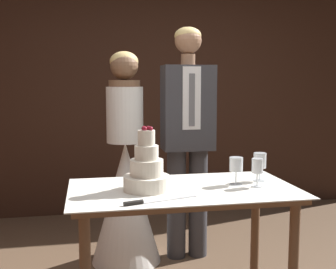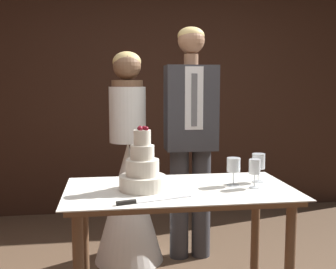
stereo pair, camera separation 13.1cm
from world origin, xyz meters
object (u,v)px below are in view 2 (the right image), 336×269
bride (128,185)px  cake_table (180,207)px  tiered_cake (142,171)px  groom (191,132)px  wine_glass_middle (258,162)px  cake_knife (140,201)px  wine_glass_far (234,166)px  wine_glass_near (255,168)px

bride → cake_table: bearing=-75.0°
tiered_cake → groom: (0.46, 0.92, 0.11)m
wine_glass_middle → groom: bearing=106.6°
cake_knife → groom: 1.29m
wine_glass_far → groom: size_ratio=0.09×
wine_glass_near → bride: bearing=124.6°
cake_knife → bride: 1.20m
wine_glass_far → tiered_cake: bearing=-177.3°
wine_glass_near → wine_glass_far: (-0.10, 0.07, 0.00)m
tiered_cake → wine_glass_far: 0.53m
cake_table → cake_knife: 0.38m
wine_glass_far → groom: bearing=94.7°
tiered_cake → wine_glass_middle: bearing=7.3°
cake_table → wine_glass_middle: wine_glass_middle is taller
wine_glass_far → bride: size_ratio=0.10×
wine_glass_middle → groom: groom is taller
cake_knife → wine_glass_near: size_ratio=2.40×
cake_table → groom: size_ratio=0.71×
tiered_cake → cake_table: bearing=2.3°
tiered_cake → bride: size_ratio=0.22×
wine_glass_far → bride: 1.11m
cake_knife → groom: bearing=51.0°
tiered_cake → wine_glass_far: tiered_cake is taller
wine_glass_middle → cake_knife: bearing=-155.1°
bride → cake_knife: bearing=-90.0°
tiered_cake → wine_glass_far: size_ratio=2.19×
cake_knife → wine_glass_near: bearing=1.0°
bride → groom: groom is taller
bride → groom: 0.64m
cake_knife → cake_table: bearing=30.5°
groom → cake_table: bearing=-105.0°
cake_table → tiered_cake: 0.30m
cake_knife → groom: (0.49, 1.18, 0.21)m
cake_table → cake_knife: size_ratio=3.25×
tiered_cake → wine_glass_middle: size_ratio=2.07×
wine_glass_middle → bride: (-0.74, 0.83, -0.32)m
tiered_cake → wine_glass_near: 0.63m
cake_table → groom: 1.00m
wine_glass_far → cake_table: bearing=-177.1°
cake_table → wine_glass_middle: size_ratio=7.43×
tiered_cake → wine_glass_near: (0.63, -0.04, 0.01)m
cake_knife → wine_glass_far: (0.57, 0.28, 0.11)m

